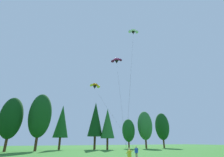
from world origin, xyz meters
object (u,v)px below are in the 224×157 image
object	(u,v)px
parafoil_kite_mid_orange	(95,86)
kite_flyer_near	(129,155)
kite_flyer_mid	(136,152)
parafoil_kite_far_magenta	(117,61)
parafoil_kite_high_white	(133,32)

from	to	relation	value
parafoil_kite_mid_orange	kite_flyer_near	bearing A→B (deg)	-97.53
kite_flyer_mid	parafoil_kite_far_magenta	world-z (taller)	parafoil_kite_far_magenta
kite_flyer_near	parafoil_kite_mid_orange	bearing A→B (deg)	82.47
kite_flyer_near	parafoil_kite_far_magenta	world-z (taller)	parafoil_kite_far_magenta
kite_flyer_near	parafoil_kite_high_white	size ratio (longest dim) A/B	0.08
kite_flyer_near	kite_flyer_mid	xyz separation A→B (m)	(4.02, 4.88, -0.01)
parafoil_kite_mid_orange	parafoil_kite_far_magenta	world-z (taller)	parafoil_kite_far_magenta
kite_flyer_mid	parafoil_kite_mid_orange	size ratio (longest dim) A/B	0.12
parafoil_kite_high_white	kite_flyer_mid	bearing A→B (deg)	-130.25
kite_flyer_mid	parafoil_kite_mid_orange	bearing A→B (deg)	97.20
parafoil_kite_mid_orange	parafoil_kite_far_magenta	xyz separation A→B (m)	(6.39, 1.73, 8.48)
kite_flyer_near	parafoil_kite_far_magenta	distance (m)	30.31
parafoil_kite_high_white	parafoil_kite_mid_orange	size ratio (longest dim) A/B	1.62
kite_flyer_mid	parafoil_kite_far_magenta	size ratio (longest dim) A/B	0.08
parafoil_kite_high_white	parafoil_kite_far_magenta	size ratio (longest dim) A/B	1.03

